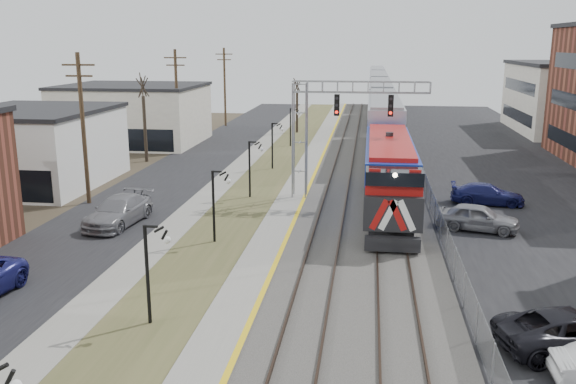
# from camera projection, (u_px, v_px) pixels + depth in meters

# --- Properties ---
(street_west) EXTENTS (7.00, 120.00, 0.04)m
(street_west) POSITION_uv_depth(u_px,v_px,m) (177.00, 174.00, 50.48)
(street_west) COLOR black
(street_west) RESTS_ON ground
(sidewalk) EXTENTS (2.00, 120.00, 0.08)m
(sidewalk) POSITION_uv_depth(u_px,v_px,m) (231.00, 175.00, 49.89)
(sidewalk) COLOR gray
(sidewalk) RESTS_ON ground
(grass_median) EXTENTS (4.00, 120.00, 0.06)m
(grass_median) POSITION_uv_depth(u_px,v_px,m) (267.00, 176.00, 49.51)
(grass_median) COLOR #474B28
(grass_median) RESTS_ON ground
(platform) EXTENTS (2.00, 120.00, 0.24)m
(platform) POSITION_uv_depth(u_px,v_px,m) (303.00, 176.00, 49.10)
(platform) COLOR gray
(platform) RESTS_ON ground
(ballast_bed) EXTENTS (8.00, 120.00, 0.20)m
(ballast_bed) POSITION_uv_depth(u_px,v_px,m) (366.00, 178.00, 48.46)
(ballast_bed) COLOR #595651
(ballast_bed) RESTS_ON ground
(parking_lot) EXTENTS (16.00, 120.00, 0.04)m
(parking_lot) POSITION_uv_depth(u_px,v_px,m) (522.00, 184.00, 46.93)
(parking_lot) COLOR black
(parking_lot) RESTS_ON ground
(platform_edge) EXTENTS (0.24, 120.00, 0.01)m
(platform_edge) POSITION_uv_depth(u_px,v_px,m) (314.00, 175.00, 48.96)
(platform_edge) COLOR gold
(platform_edge) RESTS_ON platform
(track_near) EXTENTS (1.58, 120.00, 0.15)m
(track_near) POSITION_uv_depth(u_px,v_px,m) (340.00, 175.00, 48.68)
(track_near) COLOR #2D2119
(track_near) RESTS_ON ballast_bed
(track_far) EXTENTS (1.58, 120.00, 0.15)m
(track_far) POSITION_uv_depth(u_px,v_px,m) (385.00, 177.00, 48.23)
(track_far) COLOR #2D2119
(track_far) RESTS_ON ballast_bed
(train) EXTENTS (3.00, 108.65, 5.33)m
(train) POSITION_uv_depth(u_px,v_px,m) (380.00, 100.00, 84.00)
(train) COLOR #122C99
(train) RESTS_ON ground
(signal_gantry) EXTENTS (9.00, 1.07, 8.15)m
(signal_gantry) POSITION_uv_depth(u_px,v_px,m) (325.00, 119.00, 40.77)
(signal_gantry) COLOR gray
(signal_gantry) RESTS_ON ground
(lampposts) EXTENTS (0.14, 62.14, 4.00)m
(lampposts) POSITION_uv_depth(u_px,v_px,m) (215.00, 206.00, 32.95)
(lampposts) COLOR black
(lampposts) RESTS_ON ground
(utility_poles) EXTENTS (0.28, 80.28, 10.00)m
(utility_poles) POSITION_uv_depth(u_px,v_px,m) (83.00, 130.00, 40.05)
(utility_poles) COLOR #4C3823
(utility_poles) RESTS_ON ground
(fence) EXTENTS (0.04, 120.00, 1.60)m
(fence) POSITION_uv_depth(u_px,v_px,m) (420.00, 171.00, 47.75)
(fence) COLOR gray
(fence) RESTS_ON ground
(bare_trees) EXTENTS (12.30, 42.30, 5.95)m
(bare_trees) POSITION_uv_depth(u_px,v_px,m) (177.00, 135.00, 53.76)
(bare_trees) COLOR #382D23
(bare_trees) RESTS_ON ground
(car_lot_c) EXTENTS (5.80, 3.76, 1.48)m
(car_lot_c) POSITION_uv_depth(u_px,v_px,m) (573.00, 333.00, 21.22)
(car_lot_c) COLOR black
(car_lot_c) RESTS_ON ground
(car_lot_d) EXTENTS (4.92, 2.34, 1.38)m
(car_lot_d) POSITION_uv_depth(u_px,v_px,m) (487.00, 195.00, 40.75)
(car_lot_d) COLOR navy
(car_lot_d) RESTS_ON ground
(car_lot_e) EXTENTS (4.86, 2.93, 1.55)m
(car_lot_e) POSITION_uv_depth(u_px,v_px,m) (478.00, 218.00, 35.00)
(car_lot_e) COLOR gray
(car_lot_e) RESTS_ON ground
(car_street_b) EXTENTS (2.91, 5.91, 1.65)m
(car_street_b) POSITION_uv_depth(u_px,v_px,m) (119.00, 212.00, 36.16)
(car_street_b) COLOR gray
(car_street_b) RESTS_ON ground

